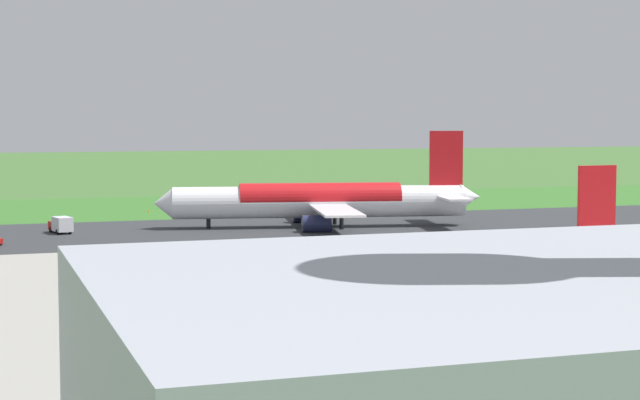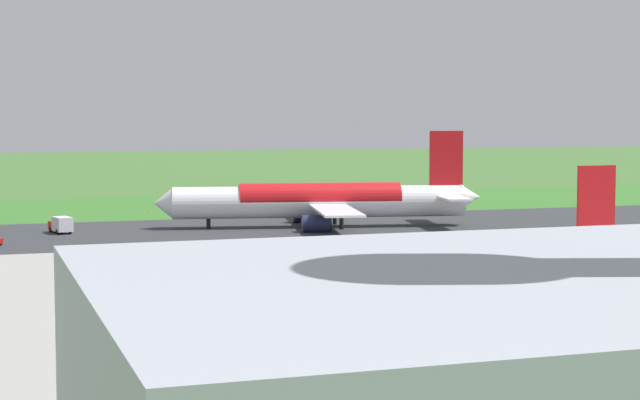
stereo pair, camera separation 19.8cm
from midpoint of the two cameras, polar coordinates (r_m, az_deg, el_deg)
The scene contains 8 objects.
ground_plane at distance 175.59m, azimuth 2.42°, elevation -1.40°, with size 800.00×800.00×0.00m, color #3D662D.
runway_asphalt at distance 175.59m, azimuth 2.42°, elevation -1.39°, with size 600.00×40.60×0.06m, color #2D3033.
apron_concrete at distance 119.00m, azimuth 13.34°, elevation -4.32°, with size 440.00×110.00×0.05m, color gray.
grass_verge_foreground at distance 209.61m, azimuth -1.09°, elevation -0.43°, with size 600.00×80.00×0.04m, color #346B27.
airliner_main at distance 172.61m, azimuth 0.09°, elevation -0.05°, with size 53.83×44.33×15.88m.
service_truck_fuel at distance 168.31m, azimuth -13.87°, elevation -1.30°, with size 3.51×6.16×2.65m.
no_stopping_sign at distance 204.26m, azimuth -7.51°, elevation -0.19°, with size 0.60×0.10×2.48m.
traffic_cone_orange at distance 203.18m, azimuth -9.29°, elevation -0.58°, with size 0.40×0.40×0.55m, color orange.
Camera 1 is at (62.13, 163.25, 17.99)m, focal length 59.13 mm.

